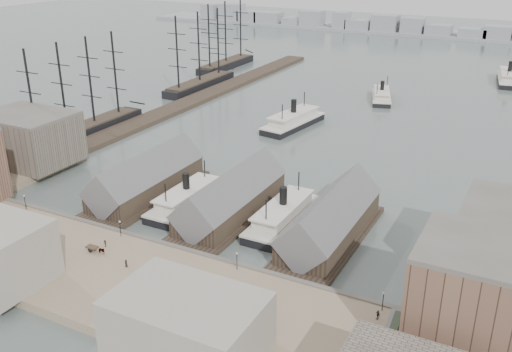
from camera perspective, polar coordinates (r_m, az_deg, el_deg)
The scene contains 34 objects.
ground at distance 130.15m, azimuth -6.18°, elevation -6.95°, with size 900.00×900.00×0.00m, color #4D5956.
quay at distance 116.10m, azimuth -11.72°, elevation -10.73°, with size 180.00×30.00×2.00m, color #857259.
seawall at distance 125.89m, azimuth -7.51°, elevation -7.51°, with size 180.00×1.20×2.30m, color #59544C.
west_wharf at distance 242.68m, azimuth -6.64°, elevation 7.36°, with size 10.00×220.00×1.60m, color #2D231C.
ferry_shed_west at distance 154.37m, azimuth -10.87°, elevation -0.41°, with size 14.00×42.00×12.60m.
ferry_shed_center at distance 140.72m, azimuth -2.48°, elevation -2.33°, with size 14.00×42.00×12.60m.
ferry_shed_east at distance 130.87m, azimuth 7.47°, elevation -4.53°, with size 14.00×42.00×12.60m.
warehouse_west_back at distance 182.98m, azimuth -21.72°, elevation 3.49°, with size 26.00×20.00×14.00m, color #60564C.
street_bldg_center at distance 94.69m, azimuth -6.89°, elevation -14.50°, with size 24.00×16.00×10.00m, color gray.
lamp_post_far_w at distance 151.42m, azimuth -22.14°, elevation -2.18°, with size 0.44×0.44×3.92m.
lamp_post_near_w at distance 131.38m, azimuth -13.44°, elevation -4.85°, with size 0.44×0.44×3.92m.
lamp_post_near_e at distance 115.73m, azimuth -1.93°, elevation -8.16°, with size 0.44×0.44×3.92m.
lamp_post_far_e at distance 106.41m, azimuth 12.61°, elevation -11.80°, with size 0.44×0.44×3.92m.
far_shore at distance 436.74m, azimuth 19.11°, elevation 13.49°, with size 500.00×40.00×15.72m.
ferry_docked_west at distance 147.78m, azimuth -6.92°, elevation -2.22°, with size 8.19×27.31×9.75m.
ferry_docked_east at distance 138.14m, azimuth 2.71°, elevation -3.87°, with size 8.54×28.46×10.16m.
ferry_open_near at distance 210.27m, azimuth 3.75°, elevation 5.58°, with size 13.61×31.82×11.00m.
ferry_open_mid at distance 251.91m, azimuth 12.44°, elevation 7.85°, with size 14.62×26.16×8.95m.
ferry_open_far at distance 302.41m, azimuth 23.94°, elevation 8.97°, with size 13.62×32.14×11.12m.
sailing_ship_near at distance 209.14m, azimuth -17.02°, elevation 4.50°, with size 8.17×56.28×33.58m.
sailing_ship_mid at distance 268.87m, azimuth -5.62°, elevation 9.26°, with size 8.38×48.42×34.46m.
sailing_ship_far at distance 311.89m, azimuth -3.01°, elevation 11.19°, with size 8.42×46.78×34.62m.
tram at distance 98.31m, azimuth 13.52°, elevation -15.61°, with size 3.76×11.51×4.03m.
horse_cart_left at distance 142.54m, azimuth -23.49°, elevation -4.81°, with size 4.48×3.94×1.56m.
horse_cart_center at distance 126.68m, azimuth -15.48°, elevation -7.13°, with size 4.87×1.54×1.61m.
horse_cart_right at distance 103.16m, azimuth -1.20°, elevation -13.68°, with size 4.88×2.97×1.68m.
pedestrian_1 at distance 136.38m, azimuth -22.22°, elevation -5.81°, with size 0.85×0.66×1.74m, color black.
pedestrian_2 at distance 128.83m, azimuth -14.86°, elevation -6.55°, with size 1.02×0.59×1.58m, color black.
pedestrian_3 at distance 123.11m, azimuth -19.42°, elevation -8.54°, with size 1.03×0.43×1.76m, color black.
pedestrian_4 at distance 120.44m, azimuth -12.86°, elevation -8.51°, with size 0.79×0.51×1.62m, color black.
pedestrian_5 at distance 109.50m, azimuth -5.84°, elevation -11.41°, with size 0.62×0.46×1.71m, color black.
pedestrian_6 at distance 108.82m, azimuth -0.60°, elevation -11.51°, with size 0.83×0.65×1.71m, color black.
pedestrian_7 at distance 102.58m, azimuth -0.20°, elevation -13.87°, with size 1.16×0.66×1.79m, color black.
pedestrian_8 at distance 105.24m, azimuth 12.07°, elevation -13.40°, with size 1.04×0.43×1.77m, color black.
Camera 1 is at (64.47, -93.32, 63.82)m, focal length 40.00 mm.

